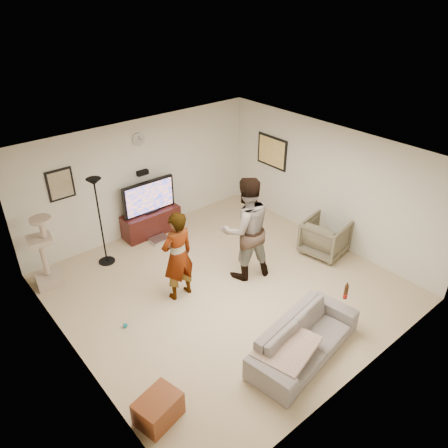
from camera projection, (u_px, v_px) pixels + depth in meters
floor at (225, 287)px, 7.90m from camera, size 5.50×5.50×0.02m
ceiling at (225, 158)px, 6.63m from camera, size 5.50×5.50×0.02m
wall_back at (142, 178)px, 9.09m from camera, size 5.50×0.04×2.50m
wall_front at (365, 313)px, 5.44m from camera, size 5.50×0.04×2.50m
wall_left at (68, 295)px, 5.74m from camera, size 0.04×5.50×2.50m
wall_right at (328, 184)px, 8.79m from camera, size 0.04×5.50×2.50m
wall_clock at (138, 139)px, 8.64m from camera, size 0.26×0.04×0.26m
wall_speaker at (143, 173)px, 8.98m from camera, size 0.25×0.10×0.10m
picture_back at (61, 184)px, 7.96m from camera, size 0.42×0.03×0.52m
picture_right at (272, 152)px, 9.72m from camera, size 0.03×0.78×0.62m
tv_stand at (151, 222)px, 9.41m from camera, size 1.29×0.45×0.54m
console_box at (159, 240)px, 9.23m from camera, size 0.40×0.30×0.07m
tv at (149, 197)px, 9.10m from camera, size 1.20×0.08×0.71m
tv_screen at (150, 198)px, 9.07m from camera, size 1.10×0.01×0.63m
floor_lamp at (101, 223)px, 8.13m from camera, size 0.32×0.32×1.80m
cat_tree at (43, 252)px, 7.63m from camera, size 0.51×0.51×1.40m
person_left at (178, 256)px, 7.28m from camera, size 0.62×0.42×1.67m
person_right at (246, 229)px, 7.74m from camera, size 1.15×1.02×2.00m
sofa at (305, 339)px, 6.36m from camera, size 2.08×1.07×0.58m
throw_blanket at (287, 347)px, 6.09m from camera, size 1.05×0.91×0.06m
beer_bottle at (346, 292)px, 6.66m from camera, size 0.06×0.06×0.25m
armchair at (325, 237)px, 8.68m from camera, size 0.95×0.93×0.75m
side_table at (158, 409)px, 5.45m from camera, size 0.64×0.53×0.37m
toy_ball at (125, 325)px, 6.96m from camera, size 0.08×0.08×0.08m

